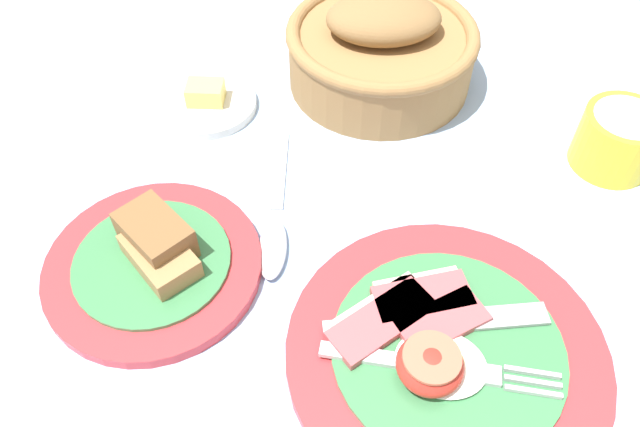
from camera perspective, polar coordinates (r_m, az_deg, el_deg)
ground_plane at (r=0.53m, az=5.56°, el=-10.85°), size 3.00×3.00×0.00m
breakfast_plate at (r=0.52m, az=11.14°, el=-12.18°), size 0.26×0.26×0.04m
bread_plate at (r=0.57m, az=-14.92°, el=-4.18°), size 0.19×0.19×0.05m
sugar_cup at (r=0.69m, az=25.61°, el=6.19°), size 0.08×0.08×0.06m
bread_basket at (r=0.73m, az=5.61°, el=14.75°), size 0.21×0.21×0.10m
butter_dish at (r=0.72m, az=-10.29°, el=10.00°), size 0.11×0.11×0.03m
teaspoon_near_cup at (r=0.59m, az=-4.16°, el=-1.12°), size 0.06×0.19×0.01m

